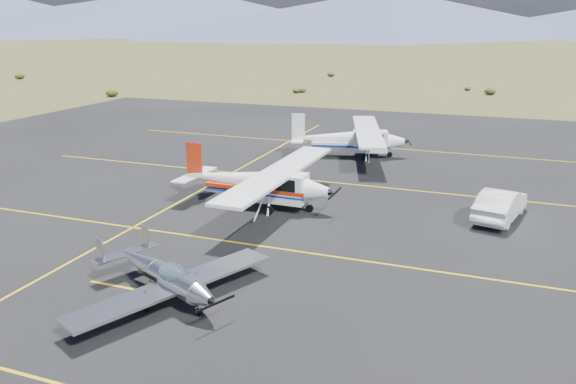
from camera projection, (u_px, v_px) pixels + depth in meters
The scene contains 6 objects.
ground at pixel (226, 261), 23.17m from camera, with size 1600.00×1600.00×0.00m, color #383D1C.
apron at pixel (286, 210), 29.44m from camera, with size 72.00×72.00×0.02m, color black.
aircraft_low_wing at pixel (165, 276), 19.92m from camera, with size 6.02×7.75×1.74m.
aircraft_cessna at pixel (258, 181), 29.77m from camera, with size 7.45×12.43×3.16m.
aircraft_plain at pixel (350, 138), 40.80m from camera, with size 8.23×12.28×3.12m.
sedan at pixel (500, 204), 27.93m from camera, with size 1.63×4.68×1.54m, color white.
Camera 1 is at (9.82, -19.11, 9.46)m, focal length 35.00 mm.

